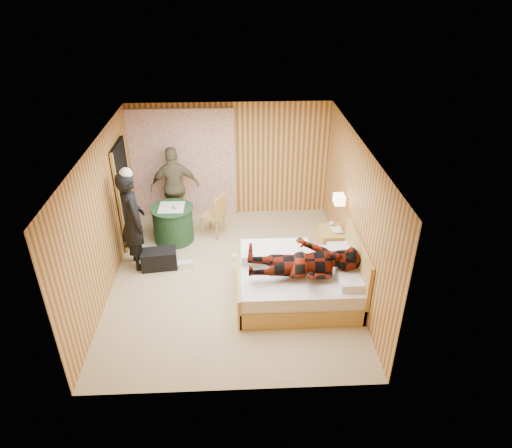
{
  "coord_description": "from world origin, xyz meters",
  "views": [
    {
      "loc": [
        0.12,
        -6.66,
        4.91
      ],
      "look_at": [
        0.43,
        0.08,
        1.05
      ],
      "focal_mm": 32.0,
      "sensor_mm": 36.0,
      "label": 1
    }
  ],
  "objects_px": {
    "round_table": "(173,223)",
    "bed": "(299,280)",
    "wall_lamp": "(339,199)",
    "chair_near": "(216,212)",
    "man_on_bed": "(305,255)",
    "woman_standing": "(133,221)",
    "chair_far": "(176,201)",
    "nightstand": "(331,243)",
    "duffel_bag": "(159,259)",
    "man_at_table": "(175,187)"
  },
  "relations": [
    {
      "from": "nightstand",
      "to": "woman_standing",
      "type": "relative_size",
      "value": 0.32
    },
    {
      "from": "chair_far",
      "to": "woman_standing",
      "type": "xyz_separation_m",
      "value": [
        -0.56,
        -1.51,
        0.39
      ]
    },
    {
      "from": "woman_standing",
      "to": "round_table",
      "type": "bearing_deg",
      "value": -58.04
    },
    {
      "from": "bed",
      "to": "man_on_bed",
      "type": "distance_m",
      "value": 0.7
    },
    {
      "from": "round_table",
      "to": "man_on_bed",
      "type": "bearing_deg",
      "value": -42.74
    },
    {
      "from": "nightstand",
      "to": "chair_far",
      "type": "distance_m",
      "value": 3.38
    },
    {
      "from": "wall_lamp",
      "to": "man_on_bed",
      "type": "xyz_separation_m",
      "value": [
        -0.77,
        -1.24,
        -0.33
      ]
    },
    {
      "from": "chair_near",
      "to": "duffel_bag",
      "type": "height_order",
      "value": "chair_near"
    },
    {
      "from": "chair_near",
      "to": "man_on_bed",
      "type": "bearing_deg",
      "value": 58.42
    },
    {
      "from": "round_table",
      "to": "chair_near",
      "type": "xyz_separation_m",
      "value": [
        0.86,
        0.14,
        0.15
      ]
    },
    {
      "from": "wall_lamp",
      "to": "chair_near",
      "type": "relative_size",
      "value": 0.28
    },
    {
      "from": "man_on_bed",
      "to": "round_table",
      "type": "bearing_deg",
      "value": 137.26
    },
    {
      "from": "wall_lamp",
      "to": "bed",
      "type": "relative_size",
      "value": 0.13
    },
    {
      "from": "duffel_bag",
      "to": "man_on_bed",
      "type": "xyz_separation_m",
      "value": [
        2.49,
        -1.17,
        0.79
      ]
    },
    {
      "from": "nightstand",
      "to": "man_on_bed",
      "type": "bearing_deg",
      "value": -117.6
    },
    {
      "from": "chair_near",
      "to": "man_on_bed",
      "type": "xyz_separation_m",
      "value": [
        1.46,
        -2.29,
        0.44
      ]
    },
    {
      "from": "bed",
      "to": "woman_standing",
      "type": "distance_m",
      "value": 3.13
    },
    {
      "from": "bed",
      "to": "chair_near",
      "type": "relative_size",
      "value": 2.19
    },
    {
      "from": "nightstand",
      "to": "round_table",
      "type": "relative_size",
      "value": 0.71
    },
    {
      "from": "chair_far",
      "to": "chair_near",
      "type": "xyz_separation_m",
      "value": [
        0.88,
        -0.53,
        -0.01
      ]
    },
    {
      "from": "nightstand",
      "to": "man_at_table",
      "type": "distance_m",
      "value": 3.43
    },
    {
      "from": "bed",
      "to": "nightstand",
      "type": "height_order",
      "value": "bed"
    },
    {
      "from": "nightstand",
      "to": "chair_near",
      "type": "height_order",
      "value": "chair_near"
    },
    {
      "from": "man_on_bed",
      "to": "chair_near",
      "type": "bearing_deg",
      "value": 122.5
    },
    {
      "from": "duffel_bag",
      "to": "man_on_bed",
      "type": "height_order",
      "value": "man_on_bed"
    },
    {
      "from": "bed",
      "to": "duffel_bag",
      "type": "distance_m",
      "value": 2.65
    },
    {
      "from": "chair_near",
      "to": "duffel_bag",
      "type": "distance_m",
      "value": 1.56
    },
    {
      "from": "chair_near",
      "to": "man_on_bed",
      "type": "distance_m",
      "value": 2.75
    },
    {
      "from": "chair_far",
      "to": "man_on_bed",
      "type": "height_order",
      "value": "man_on_bed"
    },
    {
      "from": "bed",
      "to": "round_table",
      "type": "distance_m",
      "value": 2.99
    },
    {
      "from": "nightstand",
      "to": "man_on_bed",
      "type": "height_order",
      "value": "man_on_bed"
    },
    {
      "from": "woman_standing",
      "to": "bed",
      "type": "bearing_deg",
      "value": -134.33
    },
    {
      "from": "round_table",
      "to": "woman_standing",
      "type": "distance_m",
      "value": 1.16
    },
    {
      "from": "nightstand",
      "to": "round_table",
      "type": "height_order",
      "value": "round_table"
    },
    {
      "from": "wall_lamp",
      "to": "man_on_bed",
      "type": "bearing_deg",
      "value": -121.85
    },
    {
      "from": "bed",
      "to": "round_table",
      "type": "relative_size",
      "value": 2.36
    },
    {
      "from": "round_table",
      "to": "bed",
      "type": "bearing_deg",
      "value": -39.86
    },
    {
      "from": "woman_standing",
      "to": "man_on_bed",
      "type": "height_order",
      "value": "woman_standing"
    },
    {
      "from": "bed",
      "to": "wall_lamp",
      "type": "bearing_deg",
      "value": 51.86
    },
    {
      "from": "bed",
      "to": "man_at_table",
      "type": "height_order",
      "value": "man_at_table"
    },
    {
      "from": "duffel_bag",
      "to": "woman_standing",
      "type": "bearing_deg",
      "value": 155.01
    },
    {
      "from": "nightstand",
      "to": "man_at_table",
      "type": "bearing_deg",
      "value": 154.48
    },
    {
      "from": "round_table",
      "to": "woman_standing",
      "type": "relative_size",
      "value": 0.45
    },
    {
      "from": "nightstand",
      "to": "chair_far",
      "type": "bearing_deg",
      "value": 155.13
    },
    {
      "from": "chair_near",
      "to": "man_at_table",
      "type": "height_order",
      "value": "man_at_table"
    },
    {
      "from": "bed",
      "to": "duffel_bag",
      "type": "bearing_deg",
      "value": 159.09
    },
    {
      "from": "bed",
      "to": "chair_near",
      "type": "xyz_separation_m",
      "value": [
        -1.43,
        2.06,
        0.22
      ]
    },
    {
      "from": "wall_lamp",
      "to": "round_table",
      "type": "relative_size",
      "value": 0.31
    },
    {
      "from": "woman_standing",
      "to": "man_on_bed",
      "type": "bearing_deg",
      "value": -138.03
    },
    {
      "from": "round_table",
      "to": "man_on_bed",
      "type": "relative_size",
      "value": 0.48
    }
  ]
}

